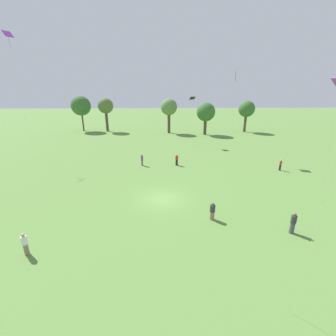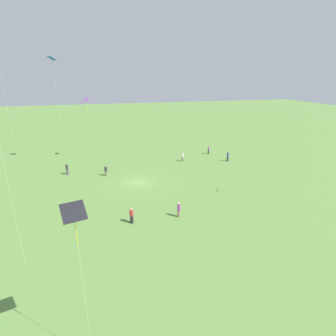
# 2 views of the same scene
# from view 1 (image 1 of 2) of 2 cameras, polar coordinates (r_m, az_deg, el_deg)

# --- Properties ---
(ground_plane) EXTENTS (240.00, 240.00, 0.00)m
(ground_plane) POSITION_cam_1_polar(r_m,az_deg,el_deg) (23.90, -1.33, -7.90)
(ground_plane) COLOR #5B843D
(tree_0) EXTENTS (5.16, 5.16, 9.31)m
(tree_0) POSITION_cam_1_polar(r_m,az_deg,el_deg) (66.60, -21.25, 14.50)
(tree_0) COLOR brown
(tree_0) RESTS_ON ground_plane
(tree_1) EXTENTS (4.03, 4.03, 8.79)m
(tree_1) POSITION_cam_1_polar(r_m,az_deg,el_deg) (63.87, -15.57, 14.84)
(tree_1) COLOR brown
(tree_1) RESTS_ON ground_plane
(tree_2) EXTENTS (4.19, 4.19, 8.75)m
(tree_2) POSITION_cam_1_polar(r_m,az_deg,el_deg) (59.29, 0.24, 15.11)
(tree_2) COLOR brown
(tree_2) RESTS_ON ground_plane
(tree_3) EXTENTS (4.58, 4.58, 7.91)m
(tree_3) POSITION_cam_1_polar(r_m,az_deg,el_deg) (57.90, 9.58, 13.78)
(tree_3) COLOR brown
(tree_3) RESTS_ON ground_plane
(tree_4) EXTENTS (4.23, 4.23, 8.15)m
(tree_4) POSITION_cam_1_polar(r_m,az_deg,el_deg) (64.42, 19.34, 13.90)
(tree_4) COLOR brown
(tree_4) RESTS_ON ground_plane
(person_1) EXTENTS (0.54, 0.54, 1.82)m
(person_1) POSITION_cam_1_polar(r_m,az_deg,el_deg) (20.87, 29.16, -12.14)
(person_1) COLOR #4C4C51
(person_1) RESTS_ON ground_plane
(person_2) EXTENTS (0.58, 0.58, 1.74)m
(person_2) POSITION_cam_1_polar(r_m,az_deg,el_deg) (33.95, 2.23, 2.09)
(person_2) COLOR #232328
(person_2) RESTS_ON ground_plane
(person_3) EXTENTS (0.37, 0.37, 1.80)m
(person_3) POSITION_cam_1_polar(r_m,az_deg,el_deg) (34.03, -6.62, 2.09)
(person_3) COLOR #847056
(person_3) RESTS_ON ground_plane
(person_4) EXTENTS (0.52, 0.52, 1.71)m
(person_4) POSITION_cam_1_polar(r_m,az_deg,el_deg) (19.12, -32.56, -15.97)
(person_4) COLOR #847056
(person_4) RESTS_ON ground_plane
(person_6) EXTENTS (0.39, 0.39, 1.59)m
(person_6) POSITION_cam_1_polar(r_m,az_deg,el_deg) (35.57, 26.65, 0.71)
(person_6) COLOR #232328
(person_6) RESTS_ON ground_plane
(person_7) EXTENTS (0.63, 0.63, 1.66)m
(person_7) POSITION_cam_1_polar(r_m,az_deg,el_deg) (20.48, 11.20, -10.74)
(person_7) COLOR #847056
(person_7) RESTS_ON ground_plane
(kite_2) EXTENTS (1.23, 1.11, 9.57)m
(kite_2) POSITION_cam_1_polar(r_m,az_deg,el_deg) (46.59, 6.20, 16.88)
(kite_2) COLOR black
(kite_2) RESTS_ON ground_plane
(kite_3) EXTENTS (1.07, 1.17, 14.05)m
(kite_3) POSITION_cam_1_polar(r_m,az_deg,el_deg) (38.97, 16.86, 22.04)
(kite_3) COLOR green
(kite_3) RESTS_ON ground_plane
(kite_4) EXTENTS (1.32, 1.46, 18.87)m
(kite_4) POSITION_cam_1_polar(r_m,az_deg,el_deg) (43.86, -35.39, 25.10)
(kite_4) COLOR purple
(kite_4) RESTS_ON ground_plane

